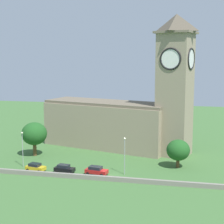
# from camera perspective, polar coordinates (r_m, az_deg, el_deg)

# --- Properties ---
(ground_plane) EXTENTS (200.00, 200.00, 0.00)m
(ground_plane) POSITION_cam_1_polar(r_m,az_deg,el_deg) (89.98, 1.45, -6.97)
(ground_plane) COLOR #3D6633
(church) EXTENTS (41.09, 20.33, 34.06)m
(church) POSITION_cam_1_polar(r_m,az_deg,el_deg) (96.22, 2.10, -0.24)
(church) COLOR gray
(church) RESTS_ON ground
(quay_barrier) EXTENTS (59.28, 0.70, 0.91)m
(quay_barrier) POSITION_cam_1_polar(r_m,az_deg,el_deg) (73.36, -1.24, -10.22)
(quay_barrier) COLOR gray
(quay_barrier) RESTS_ON ground
(car_yellow) EXTENTS (4.41, 2.79, 1.67)m
(car_yellow) POSITION_cam_1_polar(r_m,az_deg,el_deg) (80.68, -11.77, -8.36)
(car_yellow) COLOR gold
(car_yellow) RESTS_ON ground
(car_black) EXTENTS (4.48, 2.56, 1.68)m
(car_black) POSITION_cam_1_polar(r_m,az_deg,el_deg) (78.77, -7.40, -8.66)
(car_black) COLOR black
(car_black) RESTS_ON ground
(car_red) EXTENTS (4.84, 2.79, 1.73)m
(car_red) POSITION_cam_1_polar(r_m,az_deg,el_deg) (76.81, -2.45, -9.03)
(car_red) COLOR red
(car_red) RESTS_ON ground
(streetlamp_west_end) EXTENTS (0.44, 0.44, 7.82)m
(streetlamp_west_end) POSITION_cam_1_polar(r_m,az_deg,el_deg) (83.43, -13.70, -4.81)
(streetlamp_west_end) COLOR #9EA0A5
(streetlamp_west_end) RESTS_ON ground
(streetlamp_west_mid) EXTENTS (0.44, 0.44, 7.78)m
(streetlamp_west_mid) POSITION_cam_1_polar(r_m,az_deg,el_deg) (75.72, 1.97, -5.95)
(streetlamp_west_mid) COLOR #9EA0A5
(streetlamp_west_mid) RESTS_ON ground
(tree_riverside_west) EXTENTS (6.18, 6.18, 8.29)m
(tree_riverside_west) POSITION_cam_1_polar(r_m,az_deg,el_deg) (91.88, -11.94, -3.32)
(tree_riverside_west) COLOR brown
(tree_riverside_west) RESTS_ON ground
(tree_churchyard) EXTENTS (5.11, 5.11, 6.24)m
(tree_churchyard) POSITION_cam_1_polar(r_m,az_deg,el_deg) (81.87, 10.21, -5.84)
(tree_churchyard) COLOR brown
(tree_churchyard) RESTS_ON ground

